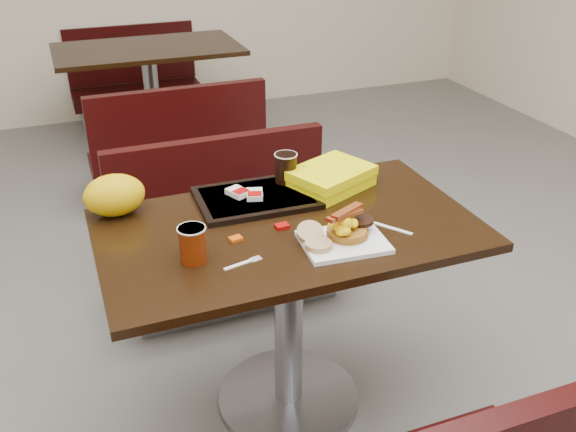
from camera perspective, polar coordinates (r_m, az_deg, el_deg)
name	(u,v)px	position (r m, az deg, el deg)	size (l,w,h in m)	color
floor	(288,401)	(2.48, 0.03, -16.24)	(6.00, 7.00, 0.01)	slate
table_near	(288,320)	(2.23, 0.04, -9.32)	(1.20, 0.70, 0.75)	black
bench_near_n	(231,231)	(2.80, -5.10, -1.37)	(1.00, 0.46, 0.72)	black
table_far	(153,102)	(4.51, -12.04, 9.98)	(1.20, 0.70, 0.75)	black
bench_far_s	(174,139)	(3.86, -10.17, 6.85)	(1.00, 0.46, 0.72)	black
bench_far_n	(137,78)	(5.18, -13.43, 11.99)	(1.00, 0.46, 0.72)	black
platter	(344,242)	(1.93, 5.02, -2.34)	(0.25, 0.20, 0.01)	white
pancake_stack	(348,231)	(1.94, 5.38, -1.39)	(0.13, 0.13, 0.03)	#8E6317
sausage_patty	(361,220)	(1.97, 6.55, -0.38)	(0.08, 0.08, 0.01)	black
scrambled_eggs	(345,225)	(1.90, 5.10, -0.79)	(0.09, 0.08, 0.05)	#FEC105
bacon_strips	(345,214)	(1.90, 5.12, 0.15)	(0.15, 0.07, 0.01)	#4A0A05
muffin_bottom	(318,245)	(1.87, 2.74, -2.60)	(0.08, 0.08, 0.02)	tan
muffin_top	(310,232)	(1.91, 1.99, -1.47)	(0.08, 0.08, 0.02)	tan
coffee_cup_near	(193,244)	(1.84, -8.56, -2.54)	(0.08, 0.08, 0.11)	#952805
fork	(238,265)	(1.82, -4.54, -4.41)	(0.12, 0.02, 0.00)	white
knife	(391,228)	(2.03, 9.22, -1.06)	(0.15, 0.01, 0.00)	white
condiment_syrup	(236,239)	(1.95, -4.72, -2.04)	(0.04, 0.03, 0.01)	#C74608
condiment_ketchup	(282,226)	(2.01, -0.55, -0.90)	(0.04, 0.03, 0.01)	#8C0504
tray	(256,198)	(2.18, -2.88, 1.64)	(0.40, 0.29, 0.02)	black
hashbrown_sleeve_left	(238,192)	(2.18, -4.53, 2.14)	(0.05, 0.07, 0.02)	silver
hashbrown_sleeve_right	(255,194)	(2.16, -3.01, 1.95)	(0.05, 0.07, 0.02)	silver
coffee_cup_far	(286,168)	(2.25, -0.20, 4.34)	(0.08, 0.08, 0.11)	black
clamshell	(331,178)	(2.27, 3.86, 3.45)	(0.28, 0.21, 0.07)	#F0E604
paper_bag	(114,195)	(2.14, -15.33, 1.82)	(0.20, 0.15, 0.14)	yellow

